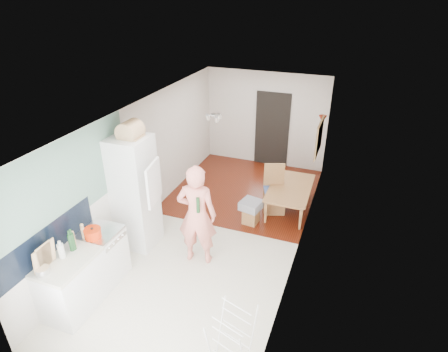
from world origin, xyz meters
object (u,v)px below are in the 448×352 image
Objects in this scene: drying_rack at (232,340)px; person at (197,207)px; dining_chair at (275,190)px; stool at (251,215)px; dining_table at (291,200)px.

person is at bearing 143.31° from drying_rack.
dining_chair is 0.78m from stool.
drying_rack is (0.06, -4.01, 0.22)m from dining_table.
stool is (-0.65, -0.81, -0.05)m from dining_table.
drying_rack is at bearing 179.59° from dining_table.
drying_rack is (0.71, -3.19, 0.26)m from stool.
person is 1.66× the size of dining_table.
person reaches higher than dining_table.
dining_table is 0.48m from dining_chair.
drying_rack is at bearing -77.47° from stool.
dining_table is 1.27× the size of dining_chair.
dining_table is at bearing 51.24° from stool.
person is 2.46× the size of drying_rack.
dining_table is at bearing -128.47° from person.
dining_table is 3.55× the size of stool.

